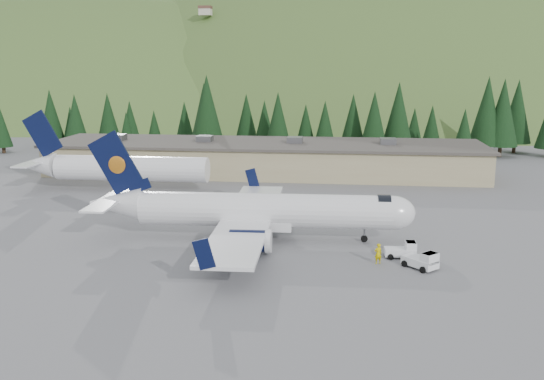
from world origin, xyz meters
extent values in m
plane|color=slate|center=(0.00, 0.00, 0.00)|extent=(600.00, 600.00, 0.00)
cylinder|color=white|center=(0.00, 0.00, 3.15)|extent=(26.04, 4.23, 3.48)
ellipsoid|color=white|center=(12.97, 0.37, 3.15)|extent=(4.63, 3.61, 3.48)
cylinder|color=black|center=(12.04, 0.35, 3.57)|extent=(1.38, 2.91, 2.87)
cone|color=white|center=(-15.75, -0.45, 3.52)|extent=(5.66, 3.64, 3.48)
cube|color=white|center=(-0.93, -0.03, 1.69)|extent=(7.50, 3.18, 0.93)
cube|color=white|center=(-1.85, -0.05, 2.22)|extent=(6.00, 31.64, 0.32)
cube|color=black|center=(-3.69, 15.66, 3.43)|extent=(1.88, 0.19, 2.66)
cube|color=black|center=(-2.79, -15.84, 3.43)|extent=(1.88, 0.19, 2.66)
cylinder|color=black|center=(-1.08, 5.35, 1.44)|extent=(3.95, 2.24, 2.13)
cylinder|color=white|center=(0.68, 5.40, 1.44)|extent=(0.62, 2.28, 2.26)
cube|color=white|center=(-1.08, 5.35, 1.95)|extent=(2.04, 0.29, 0.83)
cylinder|color=black|center=(-0.77, -5.40, 1.44)|extent=(3.95, 2.24, 2.13)
cylinder|color=white|center=(0.99, -5.35, 1.44)|extent=(0.62, 2.28, 2.26)
cube|color=white|center=(-0.77, -5.40, 1.95)|extent=(2.04, 0.29, 0.83)
cube|color=black|center=(-15.56, -0.45, 7.86)|extent=(5.74, 0.44, 6.80)
ellipsoid|color=orange|center=(-15.38, -0.26, 7.67)|extent=(1.84, 0.22, 1.83)
ellipsoid|color=orange|center=(-15.37, -0.63, 7.67)|extent=(1.84, 0.22, 1.83)
cube|color=black|center=(-13.15, -0.38, 5.45)|extent=(2.56, 0.31, 1.84)
cube|color=white|center=(-16.21, -0.47, 3.99)|extent=(2.74, 11.65, 0.20)
cylinder|color=slate|center=(10.19, 0.29, 0.83)|extent=(0.19, 0.19, 1.67)
cylinder|color=black|center=(10.19, 0.29, 0.35)|extent=(0.71, 0.28, 0.70)
cylinder|color=slate|center=(-2.85, 2.42, 0.93)|extent=(0.23, 0.23, 1.85)
cylinder|color=black|center=(-2.48, 2.43, 0.51)|extent=(1.03, 0.35, 1.02)
cylinder|color=black|center=(-3.22, 2.41, 0.51)|extent=(1.03, 0.35, 1.02)
cylinder|color=slate|center=(-2.71, -2.58, 0.93)|extent=(0.23, 0.23, 1.85)
cylinder|color=black|center=(-2.34, -2.57, 0.51)|extent=(1.03, 0.35, 1.02)
cylinder|color=black|center=(-3.08, -2.59, 0.51)|extent=(1.03, 0.35, 1.02)
cylinder|color=white|center=(-22.00, 22.00, 3.20)|extent=(22.00, 3.60, 3.60)
cone|color=white|center=(-36.00, 22.00, 3.40)|extent=(5.00, 3.60, 3.60)
cube|color=black|center=(-35.00, 22.00, 8.00)|extent=(5.82, 0.28, 6.89)
cube|color=white|center=(-36.00, 22.00, 4.00)|extent=(2.40, 11.00, 0.20)
cube|color=white|center=(13.40, -4.31, 0.53)|extent=(2.97, 1.60, 0.68)
cube|color=white|center=(14.36, -4.26, 1.11)|extent=(1.04, 1.40, 0.87)
cube|color=black|center=(14.36, -4.26, 1.50)|extent=(0.93, 1.30, 0.10)
cylinder|color=black|center=(14.32, -3.49, 0.27)|extent=(0.55, 0.24, 0.54)
cylinder|color=black|center=(14.40, -5.03, 0.27)|extent=(0.55, 0.24, 0.54)
cylinder|color=black|center=(12.39, -3.59, 0.27)|extent=(0.55, 0.24, 0.54)
cylinder|color=black|center=(12.47, -5.13, 0.27)|extent=(0.55, 0.24, 0.54)
cube|color=white|center=(14.88, -7.19, 0.57)|extent=(3.28, 3.33, 0.73)
cube|color=white|center=(15.60, -7.94, 1.20)|extent=(1.77, 1.76, 0.94)
cube|color=black|center=(15.60, -7.94, 1.61)|extent=(1.62, 1.61, 0.10)
cylinder|color=black|center=(16.20, -7.37, 0.29)|extent=(0.57, 0.58, 0.58)
cylinder|color=black|center=(15.00, -8.52, 0.29)|extent=(0.57, 0.58, 0.58)
cylinder|color=black|center=(14.77, -5.86, 0.29)|extent=(0.57, 0.58, 0.58)
cylinder|color=black|center=(13.56, -7.01, 0.29)|extent=(0.57, 0.58, 0.58)
cube|color=tan|center=(-5.00, 38.00, 2.40)|extent=(70.00, 16.00, 4.80)
cube|color=#47423D|center=(-5.00, 38.00, 4.95)|extent=(71.00, 17.00, 0.40)
cube|color=slate|center=(-30.00, 38.00, 5.60)|extent=(2.50, 2.50, 1.00)
cube|color=slate|center=(-15.00, 38.00, 5.60)|extent=(2.50, 2.50, 1.00)
cube|color=slate|center=(0.00, 38.00, 5.60)|extent=(2.50, 2.50, 1.00)
cube|color=slate|center=(15.00, 38.00, 5.60)|extent=(2.50, 2.50, 1.00)
imported|color=#DAC000|center=(11.22, -6.45, 0.96)|extent=(0.82, 0.69, 1.93)
cone|color=black|center=(-60.28, 54.18, 5.10)|extent=(3.74, 3.74, 7.65)
cone|color=black|center=(-55.04, 64.68, 7.03)|extent=(5.15, 5.15, 10.54)
cone|color=black|center=(-50.95, 65.34, 4.95)|extent=(3.63, 3.63, 7.43)
cone|color=black|center=(-47.33, 59.96, 6.62)|extent=(4.85, 4.85, 9.93)
cone|color=black|center=(-42.36, 65.17, 6.63)|extent=(4.86, 4.86, 9.95)
cone|color=black|center=(-38.42, 67.67, 5.61)|extent=(4.11, 4.11, 8.41)
cone|color=black|center=(-34.51, 54.69, 4.88)|extent=(3.58, 3.58, 7.33)
cone|color=black|center=(-29.55, 56.75, 4.98)|extent=(3.65, 3.65, 7.47)
cone|color=black|center=(-25.89, 66.41, 5.62)|extent=(4.12, 4.12, 8.44)
cone|color=black|center=(-20.21, 60.59, 7.99)|extent=(5.86, 5.86, 11.98)
cone|color=black|center=(-18.17, 54.16, 8.97)|extent=(6.58, 6.58, 13.46)
cone|color=black|center=(-11.90, 62.53, 6.72)|extent=(4.93, 4.93, 10.09)
cone|color=black|center=(-7.79, 59.53, 6.08)|extent=(4.46, 4.46, 9.11)
cone|color=black|center=(-4.50, 54.05, 7.18)|extent=(5.27, 5.27, 10.77)
cone|color=black|center=(0.58, 56.92, 5.79)|extent=(4.25, 4.25, 8.69)
cone|color=black|center=(4.34, 54.72, 6.26)|extent=(4.59, 4.59, 9.39)
cone|color=black|center=(9.66, 59.16, 6.88)|extent=(5.05, 5.05, 10.33)
cone|color=black|center=(13.50, 54.61, 7.31)|extent=(5.36, 5.36, 10.96)
cone|color=black|center=(18.15, 57.49, 8.24)|extent=(6.04, 6.04, 12.36)
cone|color=black|center=(22.41, 67.91, 5.03)|extent=(3.69, 3.69, 7.55)
cone|color=black|center=(25.09, 61.72, 5.61)|extent=(4.11, 4.11, 8.41)
cone|color=black|center=(30.49, 57.36, 5.46)|extent=(4.01, 4.01, 8.19)
cone|color=black|center=(35.24, 60.98, 8.82)|extent=(6.47, 6.47, 13.23)
cone|color=black|center=(38.11, 60.73, 8.58)|extent=(6.29, 6.29, 12.87)
cone|color=black|center=(42.21, 66.24, 8.41)|extent=(6.17, 6.17, 12.61)
ellipsoid|color=#405D25|center=(-90.00, 170.00, -75.00)|extent=(336.00, 240.00, 240.00)
ellipsoid|color=#405D25|center=(40.00, 200.00, -85.00)|extent=(420.00, 300.00, 300.00)
camera|label=1|loc=(7.75, -60.02, 18.14)|focal=40.00mm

